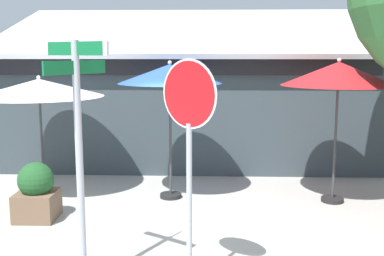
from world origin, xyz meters
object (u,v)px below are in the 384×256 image
Objects in this scene: stop_sign at (189,129)px; patio_umbrella_ivory_left at (39,89)px; street_sign_post at (79,139)px; patio_umbrella_royal_blue_center at (170,75)px; sidewalk_planter at (36,192)px; patio_umbrella_crimson_right at (339,75)px.

patio_umbrella_ivory_left is (-3.21, 3.84, 0.19)m from stop_sign.
patio_umbrella_royal_blue_center is (0.79, 3.73, 0.59)m from street_sign_post.
street_sign_post reaches higher than patio_umbrella_ivory_left.
street_sign_post is 4.32m from patio_umbrella_ivory_left.
sidewalk_planter is at bearing 121.73° from street_sign_post.
patio_umbrella_royal_blue_center is 3.31m from sidewalk_planter.
patio_umbrella_royal_blue_center is (2.67, -0.15, 0.28)m from patio_umbrella_ivory_left.
patio_umbrella_royal_blue_center reaches higher than patio_umbrella_ivory_left.
street_sign_post reaches higher than stop_sign.
patio_umbrella_crimson_right is (2.71, 3.55, 0.49)m from stop_sign.
sidewalk_planter is (-2.81, 2.37, -1.54)m from stop_sign.
stop_sign reaches higher than patio_umbrella_crimson_right.
street_sign_post is 3.86m from patio_umbrella_royal_blue_center.
street_sign_post is at bearing -64.09° from patio_umbrella_ivory_left.
patio_umbrella_royal_blue_center is at bearing -3.12° from patio_umbrella_ivory_left.
stop_sign is at bearing -50.15° from patio_umbrella_ivory_left.
stop_sign is 1.01× the size of patio_umbrella_crimson_right.
stop_sign is 3.98m from sidewalk_planter.
patio_umbrella_crimson_right is (4.03, 3.58, 0.62)m from street_sign_post.
patio_umbrella_crimson_right is 5.99m from sidewalk_planter.
patio_umbrella_royal_blue_center is at bearing 98.22° from stop_sign.
patio_umbrella_royal_blue_center is at bearing 30.35° from sidewalk_planter.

